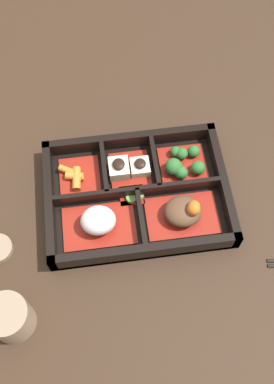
{
  "coord_description": "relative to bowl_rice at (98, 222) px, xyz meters",
  "views": [
    {
      "loc": [
        0.05,
        0.36,
        0.74
      ],
      "look_at": [
        0.0,
        0.0,
        0.03
      ],
      "focal_mm": 42.0,
      "sensor_mm": 36.0,
      "label": 1
    }
  ],
  "objects": [
    {
      "name": "bowl_tofu",
      "position": [
        -0.06,
        -0.1,
        -0.01
      ],
      "size": [
        0.08,
        0.08,
        0.04
      ],
      "color": "maroon",
      "rests_on": "bento_base"
    },
    {
      "name": "tea_cup",
      "position": [
        0.15,
        0.14,
        0.01
      ],
      "size": [
        0.07,
        0.07,
        0.07
      ],
      "color": "gray",
      "rests_on": "ground_plane"
    },
    {
      "name": "bento_base",
      "position": [
        -0.07,
        -0.05,
        -0.03
      ],
      "size": [
        0.33,
        0.24,
        0.01
      ],
      "color": "black",
      "rests_on": "ground_plane"
    },
    {
      "name": "bowl_pickles",
      "position": [
        -0.06,
        -0.05,
        -0.02
      ],
      "size": [
        0.04,
        0.04,
        0.01
      ],
      "color": "maroon",
      "rests_on": "bento_base"
    },
    {
      "name": "bowl_stew",
      "position": [
        -0.15,
        0.0,
        -0.0
      ],
      "size": [
        0.13,
        0.08,
        0.06
      ],
      "color": "maroon",
      "rests_on": "bento_base"
    },
    {
      "name": "bento_rim",
      "position": [
        -0.07,
        -0.05,
        -0.01
      ],
      "size": [
        0.33,
        0.24,
        0.04
      ],
      "color": "black",
      "rests_on": "ground_plane"
    },
    {
      "name": "bowl_greens",
      "position": [
        -0.17,
        -0.1,
        -0.01
      ],
      "size": [
        0.09,
        0.08,
        0.04
      ],
      "color": "maroon",
      "rests_on": "bento_base"
    },
    {
      "name": "bowl_carrots",
      "position": [
        0.03,
        -0.1,
        -0.01
      ],
      "size": [
        0.08,
        0.08,
        0.02
      ],
      "color": "maroon",
      "rests_on": "bento_base"
    },
    {
      "name": "bowl_rice",
      "position": [
        0.0,
        0.0,
        0.0
      ],
      "size": [
        0.13,
        0.08,
        0.05
      ],
      "color": "maroon",
      "rests_on": "bento_base"
    },
    {
      "name": "ground_plane",
      "position": [
        -0.07,
        -0.05,
        -0.03
      ],
      "size": [
        3.0,
        3.0,
        0.0
      ],
      "primitive_type": "plane",
      "color": "#382619"
    }
  ]
}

